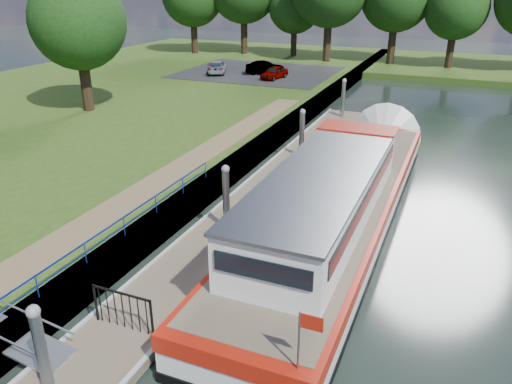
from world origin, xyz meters
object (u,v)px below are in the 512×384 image
at_px(barge, 342,196).
at_px(car_c, 217,67).
at_px(car_b, 265,68).
at_px(car_a, 274,73).
at_px(pontoon, 270,191).

distance_m(barge, car_c, 30.10).
bearing_deg(car_b, barge, -172.68).
bearing_deg(car_a, pontoon, -58.47).
relative_size(pontoon, car_b, 8.33).
xyz_separation_m(barge, car_c, (-17.84, 24.23, 0.32)).
height_order(pontoon, car_a, car_a).
xyz_separation_m(pontoon, car_b, (-9.89, 24.03, 1.24)).
relative_size(pontoon, car_a, 9.43).
bearing_deg(barge, car_b, 117.94).
height_order(barge, car_b, barge).
bearing_deg(car_b, car_a, -158.54).
relative_size(pontoon, car_c, 7.59).
distance_m(car_a, car_b, 2.35).
xyz_separation_m(barge, car_a, (-11.90, 23.67, 0.29)).
bearing_deg(pontoon, car_c, 121.96).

